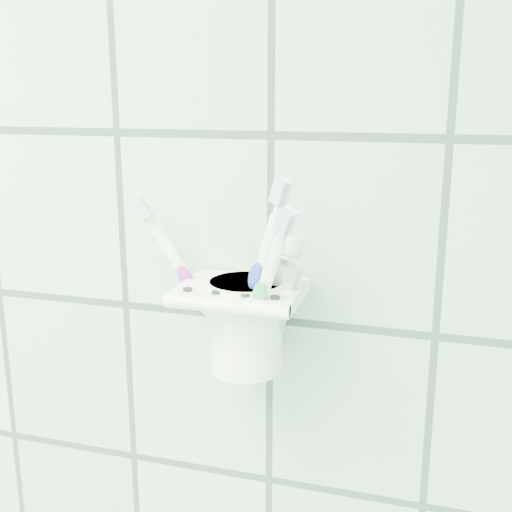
{
  "coord_description": "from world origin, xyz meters",
  "views": [
    {
      "loc": [
        0.83,
        0.59,
        1.48
      ],
      "look_at": [
        0.68,
        1.1,
        1.34
      ],
      "focal_mm": 45.0,
      "sensor_mm": 36.0,
      "label": 1
    }
  ],
  "objects_px": {
    "toothbrush_pink": "(237,267)",
    "toothpaste_tube": "(254,281)",
    "holder_bracket": "(242,293)",
    "toothbrush_blue": "(231,268)",
    "toothbrush_orange": "(238,268)",
    "cup": "(246,322)"
  },
  "relations": [
    {
      "from": "cup",
      "to": "toothbrush_orange",
      "type": "distance_m",
      "value": 0.06
    },
    {
      "from": "holder_bracket",
      "to": "toothbrush_pink",
      "type": "xyz_separation_m",
      "value": [
        -0.01,
        0.01,
        0.02
      ]
    },
    {
      "from": "toothbrush_orange",
      "to": "toothbrush_blue",
      "type": "bearing_deg",
      "value": -108.72
    },
    {
      "from": "toothbrush_pink",
      "to": "toothpaste_tube",
      "type": "bearing_deg",
      "value": -7.38
    },
    {
      "from": "holder_bracket",
      "to": "toothbrush_blue",
      "type": "height_order",
      "value": "toothbrush_blue"
    },
    {
      "from": "holder_bracket",
      "to": "toothbrush_orange",
      "type": "relative_size",
      "value": 0.63
    },
    {
      "from": "toothbrush_pink",
      "to": "toothbrush_blue",
      "type": "xyz_separation_m",
      "value": [
        -0.0,
        -0.02,
        0.0
      ]
    },
    {
      "from": "cup",
      "to": "toothbrush_orange",
      "type": "relative_size",
      "value": 0.49
    },
    {
      "from": "toothbrush_pink",
      "to": "toothpaste_tube",
      "type": "distance_m",
      "value": 0.02
    },
    {
      "from": "holder_bracket",
      "to": "cup",
      "type": "relative_size",
      "value": 1.29
    },
    {
      "from": "toothbrush_pink",
      "to": "toothpaste_tube",
      "type": "height_order",
      "value": "toothbrush_pink"
    },
    {
      "from": "cup",
      "to": "toothbrush_pink",
      "type": "distance_m",
      "value": 0.05
    },
    {
      "from": "cup",
      "to": "toothbrush_orange",
      "type": "bearing_deg",
      "value": -138.54
    },
    {
      "from": "holder_bracket",
      "to": "toothbrush_blue",
      "type": "xyz_separation_m",
      "value": [
        -0.01,
        -0.01,
        0.03
      ]
    },
    {
      "from": "holder_bracket",
      "to": "toothbrush_orange",
      "type": "distance_m",
      "value": 0.03
    },
    {
      "from": "toothbrush_pink",
      "to": "cup",
      "type": "bearing_deg",
      "value": -38.03
    },
    {
      "from": "toothbrush_pink",
      "to": "toothbrush_orange",
      "type": "relative_size",
      "value": 0.96
    },
    {
      "from": "cup",
      "to": "toothbrush_pink",
      "type": "xyz_separation_m",
      "value": [
        -0.01,
        0.0,
        0.05
      ]
    },
    {
      "from": "toothbrush_blue",
      "to": "toothpaste_tube",
      "type": "height_order",
      "value": "toothbrush_blue"
    },
    {
      "from": "toothpaste_tube",
      "to": "holder_bracket",
      "type": "bearing_deg",
      "value": -118.8
    },
    {
      "from": "toothbrush_blue",
      "to": "toothpaste_tube",
      "type": "distance_m",
      "value": 0.03
    },
    {
      "from": "cup",
      "to": "toothbrush_blue",
      "type": "distance_m",
      "value": 0.06
    }
  ]
}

